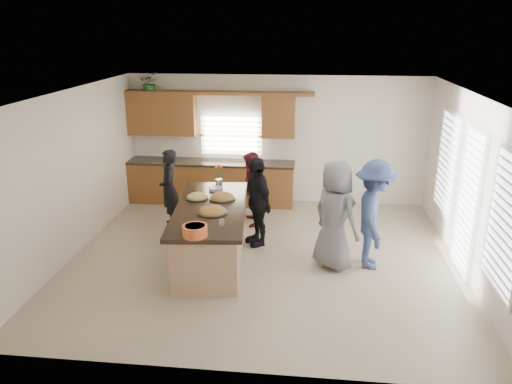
# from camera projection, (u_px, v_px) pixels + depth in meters

# --- Properties ---
(floor) EXTENTS (6.50, 6.50, 0.00)m
(floor) POSITION_uv_depth(u_px,v_px,m) (263.00, 257.00, 8.58)
(floor) COLOR tan
(floor) RESTS_ON ground
(room_shell) EXTENTS (6.52, 6.02, 2.81)m
(room_shell) POSITION_uv_depth(u_px,v_px,m) (263.00, 150.00, 7.97)
(room_shell) COLOR silver
(room_shell) RESTS_ON ground
(back_cabinetry) EXTENTS (4.08, 0.66, 2.46)m
(back_cabinetry) POSITION_uv_depth(u_px,v_px,m) (209.00, 163.00, 11.01)
(back_cabinetry) COLOR brown
(back_cabinetry) RESTS_ON ground
(right_wall_glazing) EXTENTS (0.06, 4.00, 2.25)m
(right_wall_glazing) POSITION_uv_depth(u_px,v_px,m) (470.00, 193.00, 7.69)
(right_wall_glazing) COLOR white
(right_wall_glazing) RESTS_ON ground
(island) EXTENTS (1.40, 2.80, 0.95)m
(island) POSITION_uv_depth(u_px,v_px,m) (212.00, 234.00, 8.39)
(island) COLOR tan
(island) RESTS_ON ground
(platter_front) EXTENTS (0.48, 0.48, 0.20)m
(platter_front) POSITION_uv_depth(u_px,v_px,m) (213.00, 212.00, 7.92)
(platter_front) COLOR black
(platter_front) RESTS_ON island
(platter_mid) EXTENTS (0.46, 0.46, 0.19)m
(platter_mid) POSITION_uv_depth(u_px,v_px,m) (222.00, 198.00, 8.57)
(platter_mid) COLOR black
(platter_mid) RESTS_ON island
(platter_back) EXTENTS (0.39, 0.39, 0.16)m
(platter_back) POSITION_uv_depth(u_px,v_px,m) (197.00, 197.00, 8.59)
(platter_back) COLOR black
(platter_back) RESTS_ON island
(salad_bowl) EXTENTS (0.36, 0.36, 0.16)m
(salad_bowl) POSITION_uv_depth(u_px,v_px,m) (195.00, 230.00, 7.06)
(salad_bowl) COLOR orange
(salad_bowl) RESTS_ON island
(clear_cup) EXTENTS (0.08, 0.08, 0.10)m
(clear_cup) POSITION_uv_depth(u_px,v_px,m) (222.00, 223.00, 7.43)
(clear_cup) COLOR white
(clear_cup) RESTS_ON island
(plate_stack) EXTENTS (0.25, 0.25, 0.05)m
(plate_stack) POSITION_uv_depth(u_px,v_px,m) (216.00, 189.00, 9.04)
(plate_stack) COLOR #BE94D7
(plate_stack) RESTS_ON island
(flower_vase) EXTENTS (0.14, 0.14, 0.41)m
(flower_vase) POSITION_uv_depth(u_px,v_px,m) (219.00, 175.00, 9.19)
(flower_vase) COLOR silver
(flower_vase) RESTS_ON island
(potted_plant) EXTENTS (0.47, 0.43, 0.45)m
(potted_plant) POSITION_uv_depth(u_px,v_px,m) (150.00, 83.00, 10.68)
(potted_plant) COLOR #306829
(potted_plant) RESTS_ON back_cabinetry
(woman_left_back) EXTENTS (0.51, 0.64, 1.54)m
(woman_left_back) POSITION_uv_depth(u_px,v_px,m) (169.00, 189.00, 9.71)
(woman_left_back) COLOR black
(woman_left_back) RESTS_ON ground
(woman_left_mid) EXTENTS (0.69, 0.81, 1.47)m
(woman_left_mid) POSITION_uv_depth(u_px,v_px,m) (251.00, 189.00, 9.78)
(woman_left_mid) COLOR #581A24
(woman_left_mid) RESTS_ON ground
(woman_left_front) EXTENTS (0.82, 1.02, 1.62)m
(woman_left_front) POSITION_uv_depth(u_px,v_px,m) (257.00, 201.00, 8.89)
(woman_left_front) COLOR black
(woman_left_front) RESTS_ON ground
(woman_right_back) EXTENTS (0.74, 1.20, 1.80)m
(woman_right_back) POSITION_uv_depth(u_px,v_px,m) (374.00, 215.00, 8.01)
(woman_right_back) COLOR navy
(woman_right_back) RESTS_ON ground
(woman_right_front) EXTENTS (1.02, 1.03, 1.80)m
(woman_right_front) POSITION_uv_depth(u_px,v_px,m) (335.00, 215.00, 7.99)
(woman_right_front) COLOR slate
(woman_right_front) RESTS_ON ground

